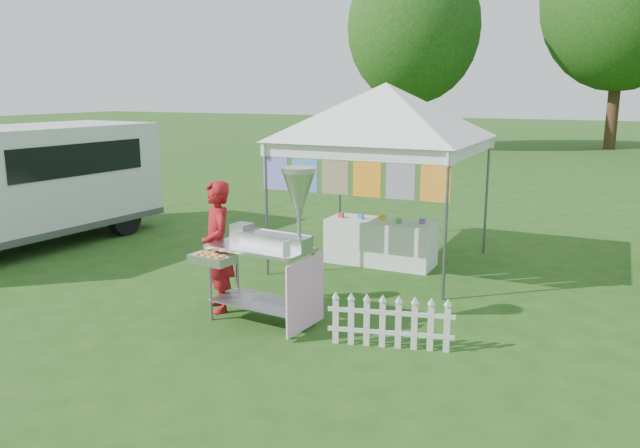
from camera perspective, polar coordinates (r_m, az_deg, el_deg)
The scene contains 8 objects.
ground at distance 7.65m, azimuth -3.45°, elevation -10.00°, with size 120.00×120.00×0.00m, color #1E4A15.
canopy_main at distance 10.28m, azimuth 6.05°, elevation 12.68°, with size 4.24×4.24×3.45m.
tree_left at distance 31.77m, azimuth 8.56°, elevation 17.38°, with size 6.40×6.40×9.53m.
donut_cart at distance 7.57m, azimuth -4.26°, elevation -0.91°, with size 1.51×0.94×2.00m.
vendor at distance 8.30m, azimuth -9.38°, elevation -2.06°, with size 0.63×0.42×1.74m, color maroon.
cargo_van at distance 12.85m, azimuth -25.64°, elevation 3.42°, with size 2.57×5.50×2.22m.
picket_fence at distance 7.20m, azimuth 6.44°, elevation -9.07°, with size 1.40×0.38×0.56m.
display_table at distance 10.55m, azimuth 5.54°, elevation -1.66°, with size 1.80×0.70×0.75m, color white.
Camera 1 is at (3.47, -6.18, 2.89)m, focal length 35.00 mm.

